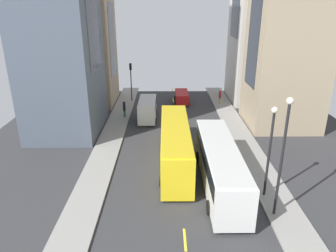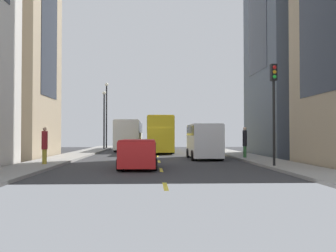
# 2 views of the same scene
# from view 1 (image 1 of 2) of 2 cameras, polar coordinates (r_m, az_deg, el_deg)

# --- Properties ---
(ground_plane) EXTENTS (40.56, 40.56, 0.00)m
(ground_plane) POSITION_cam_1_polar(r_m,az_deg,el_deg) (33.38, 1.55, -2.66)
(ground_plane) COLOR #333335
(sidewalk_west) EXTENTS (2.58, 44.00, 0.15)m
(sidewalk_west) POSITION_cam_1_polar(r_m,az_deg,el_deg) (34.31, 13.31, -2.43)
(sidewalk_west) COLOR gray
(sidewalk_west) RESTS_ON ground
(sidewalk_east) EXTENTS (2.58, 44.00, 0.15)m
(sidewalk_east) POSITION_cam_1_polar(r_m,az_deg,el_deg) (33.83, -10.37, -2.54)
(sidewalk_east) COLOR gray
(sidewalk_east) RESTS_ON ground
(lane_stripe_0) EXTENTS (0.16, 2.00, 0.01)m
(lane_stripe_0) POSITION_cam_1_polar(r_m,az_deg,el_deg) (53.27, 0.78, 6.50)
(lane_stripe_0) COLOR yellow
(lane_stripe_0) RESTS_ON ground
(lane_stripe_1) EXTENTS (0.16, 2.00, 0.01)m
(lane_stripe_1) POSITION_cam_1_polar(r_m,az_deg,el_deg) (47.49, 0.94, 4.67)
(lane_stripe_1) COLOR yellow
(lane_stripe_1) RESTS_ON ground
(lane_stripe_2) EXTENTS (0.16, 2.00, 0.01)m
(lane_stripe_2) POSITION_cam_1_polar(r_m,az_deg,el_deg) (41.77, 1.13, 2.34)
(lane_stripe_2) COLOR yellow
(lane_stripe_2) RESTS_ON ground
(lane_stripe_3) EXTENTS (0.16, 2.00, 0.01)m
(lane_stripe_3) POSITION_cam_1_polar(r_m,az_deg,el_deg) (36.14, 1.39, -0.73)
(lane_stripe_3) COLOR yellow
(lane_stripe_3) RESTS_ON ground
(lane_stripe_4) EXTENTS (0.16, 2.00, 0.01)m
(lane_stripe_4) POSITION_cam_1_polar(r_m,az_deg,el_deg) (30.66, 1.75, -4.91)
(lane_stripe_4) COLOR yellow
(lane_stripe_4) RESTS_ON ground
(lane_stripe_5) EXTENTS (0.16, 2.00, 0.01)m
(lane_stripe_5) POSITION_cam_1_polar(r_m,az_deg,el_deg) (25.41, 2.26, -10.86)
(lane_stripe_5) COLOR yellow
(lane_stripe_5) RESTS_ON ground
(lane_stripe_6) EXTENTS (0.16, 2.00, 0.01)m
(lane_stripe_6) POSITION_cam_1_polar(r_m,az_deg,el_deg) (20.58, 3.07, -19.74)
(lane_stripe_6) COLOR yellow
(lane_stripe_6) RESTS_ON ground
(building_west_1) EXTENTS (7.70, 7.86, 20.98)m
(building_west_1) POSITION_cam_1_polar(r_m,az_deg,el_deg) (38.06, 20.99, 15.33)
(building_west_1) COLOR tan
(building_west_1) RESTS_ON ground
(building_east_0) EXTENTS (6.78, 8.16, 17.71)m
(building_east_0) POSITION_cam_1_polar(r_m,az_deg,el_deg) (46.31, -14.29, 14.80)
(building_east_0) COLOR tan
(building_east_0) RESTS_ON ground
(city_bus_white) EXTENTS (2.80, 12.23, 3.35)m
(city_bus_white) POSITION_cam_1_polar(r_m,az_deg,el_deg) (25.05, 9.33, -6.38)
(city_bus_white) COLOR silver
(city_bus_white) RESTS_ON ground
(streetcar_yellow) EXTENTS (2.70, 12.49, 3.59)m
(streetcar_yellow) POSITION_cam_1_polar(r_m,az_deg,el_deg) (27.91, 1.32, -2.84)
(streetcar_yellow) COLOR yellow
(streetcar_yellow) RESTS_ON ground
(delivery_van_white) EXTENTS (2.25, 5.50, 2.58)m
(delivery_van_white) POSITION_cam_1_polar(r_m,az_deg,el_deg) (39.05, -3.73, 3.27)
(delivery_van_white) COLOR white
(delivery_van_white) RESTS_ON ground
(car_red_0) EXTENTS (2.03, 4.66, 1.55)m
(car_red_0) POSITION_cam_1_polar(r_m,az_deg,el_deg) (46.28, 2.49, 5.38)
(car_red_0) COLOR red
(car_red_0) RESTS_ON ground
(pedestrian_crossing_near) EXTENTS (0.34, 0.34, 2.09)m
(pedestrian_crossing_near) POSITION_cam_1_polar(r_m,az_deg,el_deg) (45.55, 9.34, 5.31)
(pedestrian_crossing_near) COLOR gold
(pedestrian_crossing_near) RESTS_ON ground
(pedestrian_walking_far) EXTENTS (0.32, 0.32, 2.22)m
(pedestrian_walking_far) POSITION_cam_1_polar(r_m,az_deg,el_deg) (39.91, -7.89, 3.26)
(pedestrian_walking_far) COLOR #336B38
(pedestrian_walking_far) RESTS_ON ground
(traffic_light_near_corner) EXTENTS (0.32, 0.44, 5.48)m
(traffic_light_near_corner) POSITION_cam_1_polar(r_m,az_deg,el_deg) (46.10, -6.71, 9.13)
(traffic_light_near_corner) COLOR black
(traffic_light_near_corner) RESTS_ON ground
(streetlamp_near) EXTENTS (0.44, 0.44, 6.87)m
(streetlamp_near) POSITION_cam_1_polar(r_m,az_deg,el_deg) (23.32, 17.98, -2.90)
(streetlamp_near) COLOR black
(streetlamp_near) RESTS_ON ground
(streetlamp_far) EXTENTS (0.44, 0.44, 8.19)m
(streetlamp_far) POSITION_cam_1_polar(r_m,az_deg,el_deg) (21.07, 20.06, -3.70)
(streetlamp_far) COLOR black
(streetlamp_far) RESTS_ON ground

